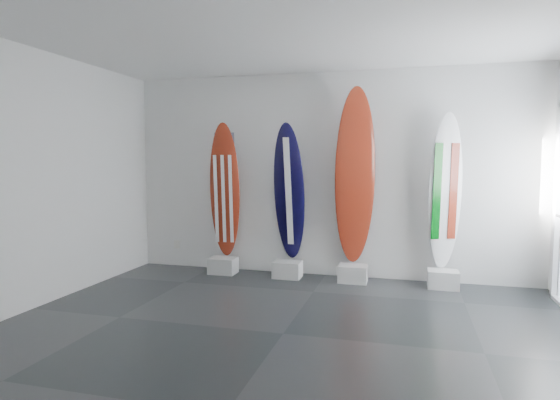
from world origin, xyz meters
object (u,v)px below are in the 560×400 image
(surfboard_usa, at_px, (225,190))
(surfboard_navy, at_px, (289,193))
(surfboard_swiss, at_px, (355,177))
(surfboard_italy, at_px, (445,191))

(surfboard_usa, relative_size, surfboard_navy, 1.00)
(surfboard_navy, relative_size, surfboard_swiss, 0.82)
(surfboard_italy, bearing_deg, surfboard_usa, 158.20)
(surfboard_usa, relative_size, surfboard_swiss, 0.82)
(surfboard_italy, bearing_deg, surfboard_swiss, 158.20)
(surfboard_navy, bearing_deg, surfboard_usa, -177.49)
(surfboard_usa, height_order, surfboard_italy, surfboard_italy)
(surfboard_navy, xyz_separation_m, surfboard_swiss, (0.95, 0.00, 0.24))
(surfboard_navy, height_order, surfboard_swiss, surfboard_swiss)
(surfboard_swiss, height_order, surfboard_italy, surfboard_swiss)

